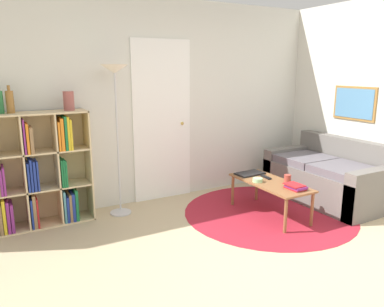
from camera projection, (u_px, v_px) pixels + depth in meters
The scene contains 16 objects.
ground_plane at pixel (293, 282), 3.10m from camera, with size 14.00×14.00×0.00m, color tan.
wall_back at pixel (165, 103), 4.92m from camera, with size 7.52×0.11×2.60m.
wall_right at pixel (362, 102), 4.93m from camera, with size 0.08×5.45×2.60m.
rug at pixel (269, 212), 4.59m from camera, with size 2.07×2.07×0.01m.
bookshelf at pixel (37, 174), 4.12m from camera, with size 1.06×0.34×1.27m.
floor_lamp at pixel (115, 88), 4.25m from camera, with size 0.32×0.32×1.78m.
couch at pixel (329, 178), 5.02m from camera, with size 0.87×1.57×0.81m.
coffee_table at pixel (270, 185), 4.45m from camera, with size 0.47×1.06×0.42m.
laptop at pixel (250, 173), 4.76m from camera, with size 0.37×0.24×0.02m.
bowl at pixel (258, 180), 4.43m from camera, with size 0.12×0.12×0.05m.
book_stack_on_table at pixel (295, 187), 4.16m from camera, with size 0.17×0.22×0.06m.
cup at pixel (287, 179), 4.41m from camera, with size 0.08×0.08×0.09m.
remote at pixel (266, 177), 4.60m from camera, with size 0.06×0.18×0.02m.
bottle_middle at pixel (0, 102), 3.83m from camera, with size 0.07×0.07×0.29m.
bottle_right at pixel (10, 102), 3.87m from camera, with size 0.08×0.08×0.29m.
vase_on_shelf at pixel (69, 101), 4.13m from camera, with size 0.12×0.12×0.21m.
Camera 1 is at (-2.08, -2.04, 1.73)m, focal length 35.00 mm.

